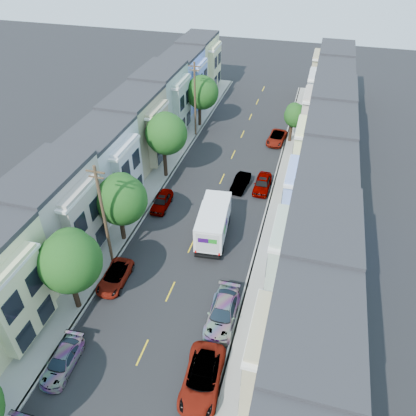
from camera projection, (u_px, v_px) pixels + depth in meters
ground at (170, 292)px, 34.11m from camera, size 160.00×160.00×0.00m
road_slab at (216, 193)px, 45.62m from camera, size 12.00×70.00×0.02m
curb_left at (165, 184)px, 46.87m from camera, size 0.30×70.00×0.15m
curb_right at (269, 201)px, 44.28m from camera, size 0.30×70.00×0.15m
sidewalk_left at (155, 183)px, 47.15m from camera, size 2.60×70.00×0.15m
sidewalk_right at (281, 203)px, 44.00m from camera, size 2.60×70.00×0.15m
centerline at (216, 193)px, 45.62m from camera, size 0.12×70.00×0.01m
townhouse_row_left at (125, 179)px, 48.01m from camera, size 5.00×70.00×8.50m
townhouse_row_right at (316, 209)px, 43.24m from camera, size 5.00×70.00×8.50m
tree_b at (69, 262)px, 29.66m from camera, size 4.70×4.70×7.54m
tree_c at (121, 200)px, 36.49m from camera, size 4.70×4.70×7.13m
tree_d at (166, 134)px, 45.00m from camera, size 4.70×4.70×7.97m
tree_e at (201, 93)px, 56.26m from camera, size 4.62×4.62×7.33m
tree_far_r at (295, 116)px, 53.10m from camera, size 3.10×3.10×5.36m
utility_pole_near at (104, 217)px, 33.88m from camera, size 1.60×0.26×10.00m
utility_pole_far at (195, 100)px, 53.84m from camera, size 1.60×0.26×10.00m
fedex_truck at (213, 222)px, 38.65m from camera, size 2.62×6.81×3.26m
lead_sedan at (241, 183)px, 46.09m from camera, size 1.76×4.11×1.33m
parked_left_b at (62, 361)px, 28.25m from camera, size 1.95×4.22×1.24m
parked_left_c at (115, 277)px, 34.59m from camera, size 2.18×4.47×1.22m
parked_left_d at (162, 201)px, 43.17m from camera, size 1.79×4.31×1.38m
parked_right_a at (202, 379)px, 27.08m from camera, size 2.90×5.61×1.51m
parked_right_b at (223, 313)px, 31.41m from camera, size 2.23×5.14×1.53m
parked_right_c at (262, 184)px, 45.79m from camera, size 1.78×4.59×1.49m
parked_right_d at (277, 138)px, 54.86m from camera, size 2.54×4.86×1.30m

